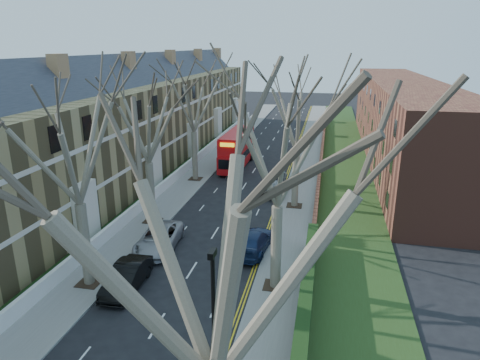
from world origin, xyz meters
The scene contains 20 objects.
pavement_left centered at (-6.00, 39.00, 0.06)m, with size 3.00×102.00×0.12m, color slate.
pavement_right centered at (6.00, 39.00, 0.06)m, with size 3.00×102.00×0.12m, color slate.
terrace_left centered at (-13.65, 31.00, 5.53)m, with size 9.70×78.00×13.60m.
flats_right centered at (17.46, 43.00, 4.98)m, with size 13.97×54.00×10.00m.
wall_hedge_right centered at (7.70, 2.00, 1.12)m, with size 0.70×24.00×1.80m.
front_wall_left centered at (-7.65, 31.00, 0.62)m, with size 0.30×78.00×1.00m.
grass_verge_right centered at (10.50, 39.00, 0.15)m, with size 6.00×102.00×0.06m.
lamp_post centered at (5.00, -3.50, 4.57)m, with size 0.18×0.50×8.11m.
tree_left_mid centered at (-5.70, 6.00, 9.56)m, with size 10.50×10.50×14.71m.
tree_left_far centered at (-5.70, 16.00, 9.24)m, with size 10.15×10.15×14.22m.
tree_left_dist centered at (-5.70, 28.00, 9.56)m, with size 10.50×10.50×14.71m.
tree_right_near centered at (5.70, -6.00, 9.86)m, with size 10.85×10.85×15.20m.
tree_right_mid centered at (5.70, 8.00, 9.56)m, with size 10.50×10.50×14.71m.
tree_right_far centered at (5.70, 22.00, 9.24)m, with size 10.15×10.15×14.22m.
double_decker_bus centered at (-2.33, 34.12, 2.08)m, with size 2.72×10.12×4.25m.
car_left_mid centered at (-3.16, 6.04, 0.79)m, with size 1.67×4.80×1.58m, color black.
car_left_far centered at (-3.31, 11.58, 0.80)m, with size 2.64×5.73×1.59m, color #9B9A9F.
car_right_near centered at (3.51, 12.56, 0.78)m, with size 2.18×5.35×1.55m, color #15254C.
car_right_mid centered at (3.70, 25.11, 0.77)m, with size 1.81×4.50×1.53m, color gray.
car_right_far centered at (3.45, 28.26, 0.71)m, with size 1.50×4.29×1.41m, color black.
Camera 1 is at (8.29, -15.07, 14.36)m, focal length 32.00 mm.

